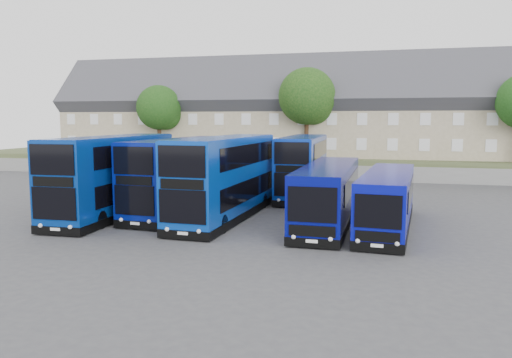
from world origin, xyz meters
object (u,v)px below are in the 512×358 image
Objects in this scene: dd_front_mid at (182,176)px; coach_east_a at (328,195)px; tree_west at (160,109)px; dd_front_left at (114,177)px; tree_mid at (308,99)px.

coach_east_a is (9.50, -1.35, -0.65)m from dd_front_mid.
dd_front_mid is 23.72m from tree_west.
coach_east_a is 30.39m from tree_west.
tree_mid reaches higher than dd_front_left.
coach_east_a is 1.62× the size of tree_west.
tree_west is at bearing -178.21° from tree_mid.
dd_front_left is at bearing -110.93° from tree_mid.
tree_west reaches higher than dd_front_left.
tree_west is at bearing 106.41° from dd_front_left.
dd_front_left is at bearing -148.02° from dd_front_mid.
tree_mid is (5.10, 21.02, 5.77)m from dd_front_mid.
tree_west reaches higher than coach_east_a.
tree_west is 0.83× the size of tree_mid.
coach_east_a is 1.35× the size of tree_mid.
tree_mid is (8.82, 23.05, 5.66)m from dd_front_left.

